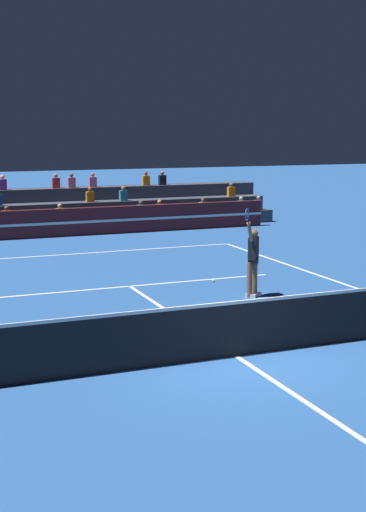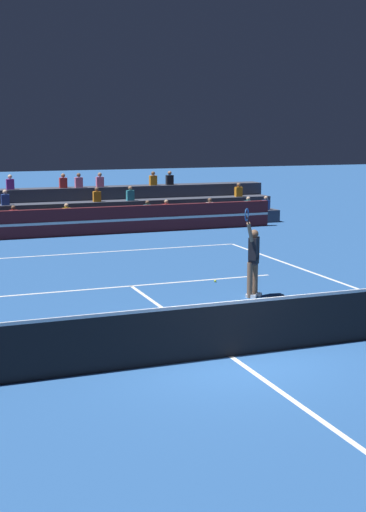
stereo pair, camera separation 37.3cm
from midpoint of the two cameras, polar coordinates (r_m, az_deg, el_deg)
The scene contains 7 objects.
ground_plane at distance 13.40m, azimuth 3.46°, elevation -8.01°, with size 120.00×120.00×0.00m, color #285699.
court_lines at distance 13.40m, azimuth 3.46°, elevation -7.99°, with size 11.10×23.90×0.01m.
tennis_net at distance 13.24m, azimuth 3.48°, elevation -5.77°, with size 12.00×0.10×1.10m.
sponsor_banner_wall at distance 28.22m, azimuth -10.61°, elevation 2.61°, with size 18.00×0.26×1.10m.
bleacher_stand at distance 30.68m, azimuth -11.59°, elevation 3.37°, with size 20.21×2.85×2.28m.
tennis_player at distance 17.83m, azimuth 5.01°, elevation -0.19°, with size 0.89×0.96×2.38m.
tennis_ball at distance 19.65m, azimuth 1.91°, elevation -2.01°, with size 0.07×0.07×0.07m, color #C6DB33.
Camera 1 is at (-5.69, -11.41, 4.18)m, focal length 50.00 mm.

